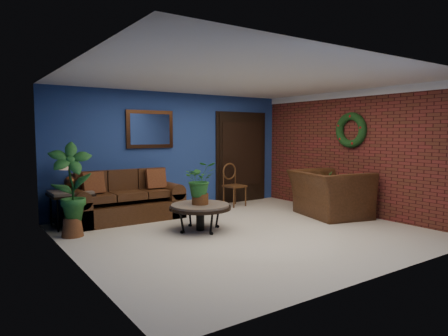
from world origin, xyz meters
TOP-DOWN VIEW (x-y plane):
  - floor at (0.00, 0.00)m, footprint 5.50×5.50m
  - wall_back at (0.00, 2.50)m, footprint 5.50×0.04m
  - wall_left at (-2.75, 0.00)m, footprint 0.04×5.00m
  - wall_right_brick at (2.75, 0.00)m, footprint 0.04×5.00m
  - ceiling at (0.00, 0.00)m, footprint 5.50×5.00m
  - crown_molding at (2.72, 0.00)m, footprint 0.03×5.00m
  - wall_mirror at (-0.60, 2.46)m, footprint 1.02×0.06m
  - closet_door at (1.75, 2.47)m, footprint 1.44×0.06m
  - wreath at (2.69, 0.05)m, footprint 0.16×0.72m
  - sofa at (-1.31, 2.08)m, footprint 2.09×0.90m
  - coffee_table at (-0.56, 0.54)m, footprint 1.04×1.04m
  - end_table at (-2.30, 2.05)m, footprint 0.70×0.70m
  - table_lamp at (-2.30, 2.05)m, footprint 0.37×0.37m
  - side_chair at (1.24, 2.12)m, footprint 0.45×0.45m
  - armchair at (2.15, 0.10)m, footprint 1.52×1.64m
  - coffee_plant at (-0.56, 0.54)m, footprint 0.64×0.60m
  - floor_plant at (2.35, 0.40)m, footprint 0.41×0.34m
  - tall_plant at (-2.45, 1.34)m, footprint 0.76×0.61m

SIDE VIEW (x-z plane):
  - floor at x=0.00m, z-range 0.00..0.00m
  - sofa at x=-1.31m, z-range -0.16..0.78m
  - coffee_table at x=-0.56m, z-range 0.17..0.61m
  - armchair at x=2.15m, z-range 0.00..0.90m
  - floor_plant at x=2.35m, z-range 0.02..0.88m
  - end_table at x=-2.30m, z-range 0.17..0.81m
  - side_chair at x=1.24m, z-range 0.06..1.03m
  - tall_plant at x=-2.45m, z-range 0.06..1.57m
  - coffee_plant at x=-0.56m, z-range 0.48..1.20m
  - table_lamp at x=-2.30m, z-range 0.73..1.34m
  - closet_door at x=1.75m, z-range -0.04..2.14m
  - wall_back at x=0.00m, z-range 0.00..2.50m
  - wall_left at x=-2.75m, z-range 0.00..2.50m
  - wall_right_brick at x=2.75m, z-range 0.00..2.50m
  - wreath at x=2.69m, z-range 1.34..2.06m
  - wall_mirror at x=-0.60m, z-range 1.33..2.10m
  - crown_molding at x=2.72m, z-range 2.36..2.50m
  - ceiling at x=0.00m, z-range 2.49..2.51m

